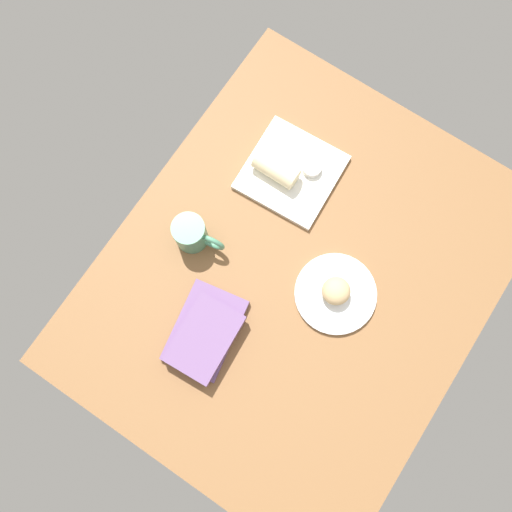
{
  "coord_description": "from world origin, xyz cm",
  "views": [
    {
      "loc": [
        26.23,
        4.9,
        137.3
      ],
      "look_at": [
        2.0,
        -11.21,
        7.0
      ],
      "focal_mm": 37.91,
      "sensor_mm": 36.0,
      "label": 1
    }
  ],
  "objects": [
    {
      "name": "round_plate",
      "position": [
        -1.35,
        10.22,
        4.7
      ],
      "size": [
        20.38,
        20.38,
        1.4
      ],
      "primitive_type": "cylinder",
      "color": "white",
      "rests_on": "dining_table"
    },
    {
      "name": "scone_pastry",
      "position": [
        -1.33,
        9.87,
        8.07
      ],
      "size": [
        7.65,
        7.62,
        5.34
      ],
      "primitive_type": "ellipsoid",
      "rotation": [
        0.0,
        0.0,
        3.04
      ],
      "color": "tan",
      "rests_on": "round_plate"
    },
    {
      "name": "coffee_mug",
      "position": [
        6.48,
        -27.18,
        9.05
      ],
      "size": [
        8.17,
        13.32,
        9.88
      ],
      "color": "#4C8C6B",
      "rests_on": "dining_table"
    },
    {
      "name": "book_stack",
      "position": [
        24.82,
        -10.82,
        6.59
      ],
      "size": [
        23.4,
        17.84,
        5.55
      ],
      "color": "#6B4C7A",
      "rests_on": "dining_table"
    },
    {
      "name": "breakfast_wrap",
      "position": [
        -19.55,
        -19.39,
        8.43
      ],
      "size": [
        5.71,
        11.69,
        5.66
      ],
      "primitive_type": "cylinder",
      "rotation": [
        1.57,
        0.0,
        3.15
      ],
      "color": "beige",
      "rests_on": "square_plate"
    },
    {
      "name": "dining_table",
      "position": [
        0.0,
        0.0,
        2.0
      ],
      "size": [
        110.0,
        90.0,
        4.0
      ],
      "primitive_type": "cube",
      "color": "brown",
      "rests_on": "ground"
    },
    {
      "name": "sauce_cup",
      "position": [
        -25.45,
        -12.2,
        6.7
      ],
      "size": [
        5.04,
        5.04,
        2.03
      ],
      "color": "silver",
      "rests_on": "square_plate"
    },
    {
      "name": "square_plate",
      "position": [
        -22.17,
        -16.2,
        4.8
      ],
      "size": [
        24.24,
        24.24,
        1.6
      ],
      "primitive_type": "cube",
      "rotation": [
        0.0,
        0.0,
        0.06
      ],
      "color": "white",
      "rests_on": "dining_table"
    }
  ]
}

